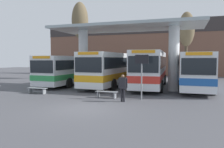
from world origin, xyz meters
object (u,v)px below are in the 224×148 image
waiting_bench_mid_platform (107,93)px  pedestrian_waiting (123,85)px  transit_bus_center_bay (114,67)px  poplar_tree_behind_right (80,22)px  waiting_bench_near_pillar (37,89)px  info_sign_platform (142,68)px  transit_bus_right_bay (150,68)px  transit_bus_left_bay (77,68)px  transit_bus_far_right_bay (195,69)px  poplar_tree_behind_left (186,31)px

waiting_bench_mid_platform → pedestrian_waiting: pedestrian_waiting is taller
transit_bus_center_bay → pedestrian_waiting: bearing=113.2°
poplar_tree_behind_right → waiting_bench_near_pillar: bearing=-77.6°
waiting_bench_mid_platform → info_sign_platform: 3.04m
pedestrian_waiting → waiting_bench_mid_platform: bearing=157.6°
transit_bus_center_bay → info_sign_platform: (4.32, -7.36, 0.30)m
transit_bus_right_bay → transit_bus_left_bay: bearing=-9.1°
transit_bus_far_right_bay → poplar_tree_behind_left: size_ratio=1.33×
transit_bus_right_bay → pedestrian_waiting: transit_bus_right_bay is taller
transit_bus_far_right_bay → info_sign_platform: (-3.60, -6.95, 0.34)m
transit_bus_right_bay → info_sign_platform: bearing=91.0°
pedestrian_waiting → transit_bus_center_bay: bearing=122.3°
transit_bus_right_bay → poplar_tree_behind_right: poplar_tree_behind_right is taller
info_sign_platform → pedestrian_waiting: (-0.99, -1.10, -1.09)m
info_sign_platform → poplar_tree_behind_right: poplar_tree_behind_right is taller
poplar_tree_behind_right → transit_bus_far_right_bay: bearing=-21.9°
waiting_bench_near_pillar → waiting_bench_mid_platform: same height
waiting_bench_near_pillar → waiting_bench_mid_platform: bearing=0.0°
transit_bus_center_bay → transit_bus_far_right_bay: bearing=178.8°
transit_bus_far_right_bay → pedestrian_waiting: bearing=60.4°
transit_bus_left_bay → waiting_bench_near_pillar: bearing=95.7°
transit_bus_right_bay → poplar_tree_behind_left: size_ratio=1.25×
transit_bus_left_bay → poplar_tree_behind_left: (11.54, 5.27, 4.32)m
transit_bus_far_right_bay → info_sign_platform: 7.84m
transit_bus_center_bay → transit_bus_left_bay: bearing=0.4°
waiting_bench_near_pillar → transit_bus_center_bay: bearing=62.3°
transit_bus_right_bay → poplar_tree_behind_right: bearing=-33.4°
pedestrian_waiting → poplar_tree_behind_right: poplar_tree_behind_right is taller
pedestrian_waiting → poplar_tree_behind_right: 18.53m
transit_bus_left_bay → waiting_bench_mid_platform: size_ratio=7.87×
transit_bus_center_bay → waiting_bench_mid_platform: transit_bus_center_bay is taller
info_sign_platform → transit_bus_center_bay: bearing=120.4°
poplar_tree_behind_left → transit_bus_center_bay: bearing=-142.7°
transit_bus_center_bay → poplar_tree_behind_left: bearing=-141.0°
transit_bus_center_bay → info_sign_platform: transit_bus_center_bay is taller
transit_bus_left_bay → poplar_tree_behind_right: poplar_tree_behind_right is taller
transit_bus_center_bay → transit_bus_right_bay: transit_bus_right_bay is taller
pedestrian_waiting → poplar_tree_behind_left: 15.16m
transit_bus_left_bay → pedestrian_waiting: transit_bus_left_bay is taller
transit_bus_right_bay → waiting_bench_near_pillar: bearing=37.7°
transit_bus_center_bay → poplar_tree_behind_right: (-6.79, 5.52, 5.97)m
poplar_tree_behind_left → waiting_bench_mid_platform: bearing=-112.0°
transit_bus_center_bay → waiting_bench_near_pillar: bearing=64.0°
transit_bus_left_bay → poplar_tree_behind_left: bearing=-153.7°
transit_bus_left_bay → info_sign_platform: transit_bus_left_bay is taller
transit_bus_left_bay → transit_bus_right_bay: 8.41m
poplar_tree_behind_right → transit_bus_left_bay: bearing=-66.8°
transit_bus_left_bay → transit_bus_right_bay: size_ratio=1.19×
transit_bus_right_bay → pedestrian_waiting: (-0.56, -7.63, -0.84)m
waiting_bench_near_pillar → pedestrian_waiting: (7.27, -0.95, 0.72)m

